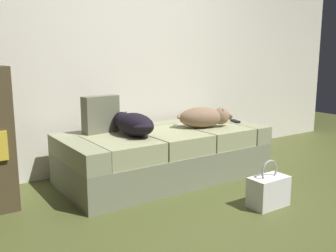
{
  "coord_description": "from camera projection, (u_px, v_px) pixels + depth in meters",
  "views": [
    {
      "loc": [
        -1.97,
        -1.82,
        1.19
      ],
      "look_at": [
        0.0,
        1.09,
        0.52
      ],
      "focal_mm": 40.73,
      "sensor_mm": 36.0,
      "label": 1
    }
  ],
  "objects": [
    {
      "name": "dog_dark",
      "position": [
        133.0,
        124.0,
        3.39
      ],
      "size": [
        0.29,
        0.6,
        0.2
      ],
      "color": "black",
      "rests_on": "couch"
    },
    {
      "name": "couch",
      "position": [
        165.0,
        154.0,
        3.67
      ],
      "size": [
        1.97,
        0.91,
        0.47
      ],
      "color": "gray",
      "rests_on": "ground"
    },
    {
      "name": "back_wall",
      "position": [
        131.0,
        33.0,
        3.98
      ],
      "size": [
        6.4,
        0.1,
        2.8
      ],
      "primitive_type": "cube",
      "color": "silver",
      "rests_on": "ground"
    },
    {
      "name": "tv_remote",
      "position": [
        235.0,
        121.0,
        4.06
      ],
      "size": [
        0.08,
        0.16,
        0.02
      ],
      "primitive_type": "cube",
      "rotation": [
        0.0,
        0.0,
        -0.28
      ],
      "color": "black",
      "rests_on": "couch"
    },
    {
      "name": "dog_tan",
      "position": [
        204.0,
        117.0,
        3.76
      ],
      "size": [
        0.57,
        0.39,
        0.2
      ],
      "color": "#816349",
      "rests_on": "couch"
    },
    {
      "name": "handbag",
      "position": [
        268.0,
        191.0,
        2.99
      ],
      "size": [
        0.32,
        0.18,
        0.38
      ],
      "color": "silver",
      "rests_on": "ground"
    },
    {
      "name": "ground_plane",
      "position": [
        251.0,
        219.0,
        2.79
      ],
      "size": [
        10.0,
        10.0,
        0.0
      ],
      "primitive_type": "plane",
      "color": "#474D23"
    },
    {
      "name": "throw_pillow",
      "position": [
        101.0,
        114.0,
        3.5
      ],
      "size": [
        0.35,
        0.16,
        0.34
      ],
      "primitive_type": "cube",
      "rotation": [
        0.0,
        0.0,
        0.12
      ],
      "color": "#63644D",
      "rests_on": "couch"
    }
  ]
}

